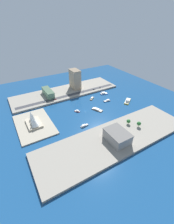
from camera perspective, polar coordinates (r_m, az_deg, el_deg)
The scene contains 23 objects.
ground_plane at distance 288.11m, azimuth -0.66°, elevation 0.53°, with size 440.00×440.00×0.00m, color navy.
quay_west at distance 230.03m, azimuth 10.73°, elevation -9.50°, with size 70.00×240.00×3.54m, color gray.
quay_east at distance 357.68m, azimuth -7.92°, elevation 7.43°, with size 70.00×240.00×3.54m, color gray.
peninsula_point at distance 266.26m, azimuth -19.13°, elevation -4.43°, with size 83.63×55.18×2.00m, color #A89E89.
road_strip at distance 338.55m, azimuth -6.41°, elevation 6.34°, with size 9.57×228.00×0.15m, color #38383D.
ferry_yellow_fast at distance 326.80m, azimuth 14.91°, elevation 4.04°, with size 21.76×26.01×7.00m.
patrol_launch_navy at distance 321.61m, azimuth 7.54°, elevation 4.23°, with size 6.22×15.65×3.32m.
water_taxi_orange at distance 327.14m, azimuth 1.83°, elevation 5.10°, with size 10.70×12.98×3.54m.
yacht_sleek_gray at distance 248.65m, azimuth -0.99°, elevation -5.12°, with size 4.91×15.03×3.53m.
catamaran_blue at distance 350.67m, azimuth 6.27°, elevation 6.97°, with size 12.19×17.43×4.35m.
tugboat_red at distance 284.89m, azimuth -3.66°, elevation 0.35°, with size 9.95×8.80×3.49m.
barge_flat_brown at distance 289.70m, azimuth 3.77°, elevation 0.94°, with size 22.16×15.49×3.17m.
terminal_long_green at distance 342.96m, azimuth -14.34°, elevation 7.07°, with size 45.63×15.02×13.23m.
carpark_squat_concrete at distance 218.69m, azimuth 11.26°, elevation -8.88°, with size 35.71×26.53×15.46m.
apartment_midrise_tan at distance 363.90m, azimuth -4.49°, elevation 12.17°, with size 29.61×18.64×43.62m.
sedan_silver at distance 371.44m, azimuth 4.85°, elevation 9.10°, with size 2.04×4.82×1.56m.
pickup_red at distance 324.50m, azimuth -11.81°, elevation 4.73°, with size 2.07×5.10×1.64m.
suv_black at distance 361.60m, azimuth 2.50°, elevation 8.49°, with size 1.93×4.95×1.43m.
van_white at distance 320.63m, azimuth -15.63°, elevation 3.78°, with size 2.16×5.09×1.56m.
hatchback_blue at distance 327.07m, azimuth -13.39°, elevation 4.76°, with size 2.00×4.35×1.71m.
traffic_light_waterfront at distance 344.04m, azimuth -1.35°, elevation 7.80°, with size 0.36×0.36×6.50m.
opera_landmark at distance 260.34m, azimuth -19.45°, elevation -2.91°, with size 33.23×22.08×22.27m.
park_tree_cluster at distance 253.82m, azimuth 17.10°, elevation -3.73°, with size 19.91×15.42×9.19m.
Camera 1 is at (-210.11, 120.78, 155.79)m, focal length 24.44 mm.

